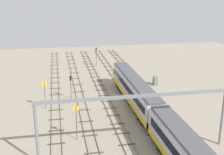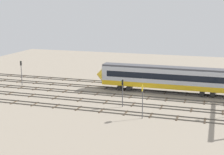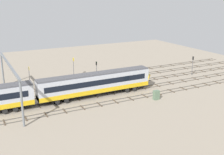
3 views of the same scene
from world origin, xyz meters
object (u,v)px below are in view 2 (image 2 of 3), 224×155
Objects in this scene: speed_sign_near_foreground at (143,96)px; signal_light_trackside_approach at (21,70)px; relay_cabinet at (124,76)px; signal_light_trackside_departure at (122,89)px.

speed_sign_near_foreground is 30.68m from signal_light_trackside_approach.
speed_sign_near_foreground is at bearing 155.36° from signal_light_trackside_approach.
speed_sign_near_foreground is 2.66× the size of relay_cabinet.
signal_light_trackside_approach is 2.65× the size of relay_cabinet.
speed_sign_near_foreground reaches higher than relay_cabinet.
signal_light_trackside_departure is (-23.60, 8.15, -0.31)m from signal_light_trackside_approach.
signal_light_trackside_departure is at bearing 104.45° from relay_cabinet.
relay_cabinet is (-18.85, -10.28, -2.31)m from signal_light_trackside_approach.
speed_sign_near_foreground reaches higher than signal_light_trackside_departure.
relay_cabinet is at bearing -151.40° from signal_light_trackside_approach.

